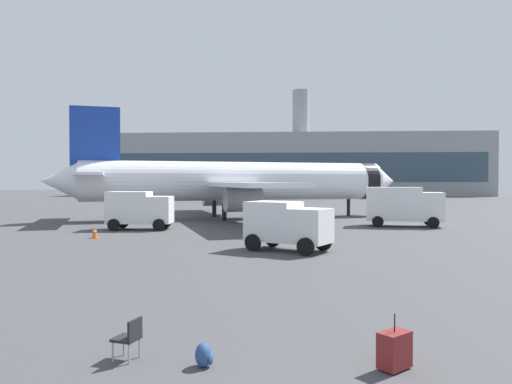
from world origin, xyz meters
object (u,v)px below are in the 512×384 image
at_px(safety_cone_near, 95,232).
at_px(safety_cone_mid, 257,214).
at_px(fuel_truck, 403,205).
at_px(rolling_suitcase, 394,350).
at_px(airplane_at_gate, 236,182).
at_px(gate_chair, 129,336).
at_px(cargo_van, 287,224).
at_px(traveller_backpack, 204,355).
at_px(service_truck, 139,208).

xyz_separation_m(safety_cone_near, safety_cone_mid, (9.31, 19.77, -0.09)).
distance_m(fuel_truck, rolling_suitcase, 31.53).
relative_size(airplane_at_gate, gate_chair, 40.34).
xyz_separation_m(fuel_truck, gate_chair, (-12.69, -30.46, -1.27)).
xyz_separation_m(cargo_van, traveller_backpack, (-1.65, -16.19, -1.22)).
xyz_separation_m(safety_cone_mid, traveller_backpack, (1.47, -40.98, -0.06)).
relative_size(cargo_van, rolling_suitcase, 4.38).
relative_size(service_truck, fuel_truck, 0.78).
bearing_deg(cargo_van, airplane_at_gate, 102.62).
bearing_deg(safety_cone_near, traveller_backpack, -63.05).
relative_size(cargo_van, traveller_backpack, 10.05).
bearing_deg(cargo_van, traveller_backpack, -95.82).
bearing_deg(rolling_suitcase, safety_cone_near, 124.52).
bearing_deg(safety_cone_near, cargo_van, -21.97).
relative_size(safety_cone_near, traveller_backpack, 1.64).
relative_size(safety_cone_near, rolling_suitcase, 0.71).
height_order(fuel_truck, rolling_suitcase, fuel_truck).
height_order(fuel_truck, cargo_van, fuel_truck).
xyz_separation_m(fuel_truck, cargo_van, (-9.45, -14.54, -0.32)).
bearing_deg(fuel_truck, rolling_suitcase, -103.53).
height_order(airplane_at_gate, safety_cone_near, airplane_at_gate).
relative_size(fuel_truck, cargo_van, 1.31).
bearing_deg(safety_cone_mid, rolling_suitcase, -82.74).
height_order(fuel_truck, gate_chair, fuel_truck).
distance_m(airplane_at_gate, safety_cone_near, 19.03).
distance_m(service_truck, gate_chair, 27.86).
relative_size(fuel_truck, safety_cone_mid, 10.55).
distance_m(safety_cone_mid, gate_chair, 40.71).
bearing_deg(gate_chair, service_truck, 106.72).
xyz_separation_m(safety_cone_near, traveller_backpack, (10.78, -21.20, -0.16)).
distance_m(airplane_at_gate, fuel_truck, 16.45).
distance_m(airplane_at_gate, gate_chair, 38.31).
distance_m(safety_cone_near, rolling_suitcase, 25.61).
xyz_separation_m(rolling_suitcase, gate_chair, (-5.33, 0.16, 0.11)).
xyz_separation_m(airplane_at_gate, rolling_suitcase, (7.06, -38.31, -3.27)).
bearing_deg(service_truck, cargo_van, -43.65).
bearing_deg(airplane_at_gate, service_truck, -118.63).
relative_size(fuel_truck, rolling_suitcase, 5.73).
xyz_separation_m(airplane_at_gate, service_truck, (-6.27, -11.49, -2.05)).
height_order(airplane_at_gate, rolling_suitcase, airplane_at_gate).
bearing_deg(rolling_suitcase, fuel_truck, 76.47).
distance_m(traveller_backpack, gate_chair, 1.63).
height_order(service_truck, traveller_backpack, service_truck).
bearing_deg(safety_cone_mid, airplane_at_gate, -125.85).
relative_size(airplane_at_gate, safety_cone_near, 44.14).
relative_size(airplane_at_gate, traveller_backpack, 72.28).
relative_size(service_truck, traveller_backpack, 10.18).
bearing_deg(safety_cone_mid, cargo_van, -82.82).
xyz_separation_m(fuel_truck, traveller_backpack, (-11.10, -30.73, -1.54)).
bearing_deg(airplane_at_gate, gate_chair, -87.40).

